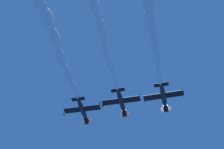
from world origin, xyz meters
TOP-DOWN VIEW (x-y plane):
  - airplane_lead at (14.79, -9.03)m, footprint 9.95×9.00m
  - airplane_left_wingman at (4.82, -5.85)m, footprint 9.95×9.00m
  - airplane_right_wingman at (-5.63, -3.36)m, footprint 9.99×9.00m

SIDE VIEW (x-z plane):
  - airplane_right_wingman at x=-5.63m, z-range 58.09..61.08m
  - airplane_left_wingman at x=4.82m, z-range 58.72..61.79m
  - airplane_lead at x=14.79m, z-range 58.91..61.99m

